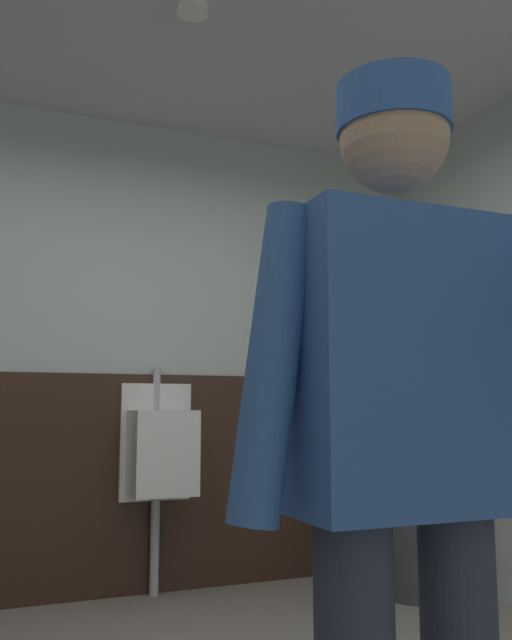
# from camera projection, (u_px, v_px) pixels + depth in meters

# --- Properties ---
(wall_back) EXTENTS (4.50, 0.12, 2.70)m
(wall_back) POSITION_uv_depth(u_px,v_px,m) (106.00, 349.00, 3.78)
(wall_back) COLOR silver
(wall_back) RESTS_ON ground_plane
(wainscot_band_back) EXTENTS (3.90, 0.03, 1.20)m
(wainscot_band_back) POSITION_uv_depth(u_px,v_px,m) (104.00, 484.00, 3.61)
(wainscot_band_back) COLOR #382319
(wainscot_band_back) RESTS_ON ground_plane
(downlight_far) EXTENTS (0.14, 0.14, 0.03)m
(downlight_far) POSITION_uv_depth(u_px,v_px,m) (193.00, 10.00, 2.79)
(downlight_far) COLOR white
(urinal_solo) EXTENTS (0.40, 0.34, 1.24)m
(urinal_solo) POSITION_uv_depth(u_px,v_px,m) (160.00, 451.00, 3.60)
(urinal_solo) COLOR white
(urinal_solo) RESTS_ON ground_plane
(person) EXTENTS (0.65, 0.60, 1.64)m
(person) POSITION_uv_depth(u_px,v_px,m) (405.00, 435.00, 1.20)
(person) COLOR #2D3342
(person) RESTS_ON ground_plane
(trash_bin) EXTENTS (0.39, 0.39, 0.73)m
(trash_bin) POSITION_uv_depth(u_px,v_px,m) (416.00, 527.00, 3.62)
(trash_bin) COLOR #38383D
(trash_bin) RESTS_ON ground_plane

